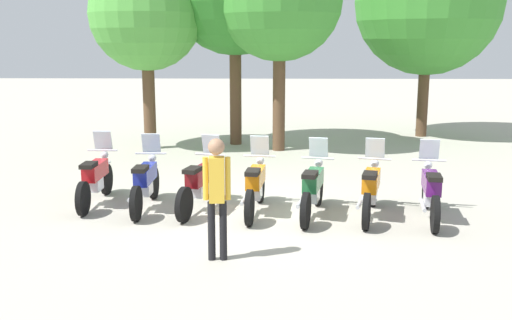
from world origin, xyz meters
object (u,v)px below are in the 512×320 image
object	(u,v)px
motorcycle_5	(371,189)
tree_0	(146,15)
motorcycle_6	(431,191)
person_0	(217,189)
motorcycle_0	(96,178)
motorcycle_3	(255,185)
motorcycle_1	(145,182)
motorcycle_4	(313,188)
tree_3	(428,2)
motorcycle_2	(200,183)

from	to	relation	value
motorcycle_5	tree_0	size ratio (longest dim) A/B	0.39
motorcycle_6	person_0	world-z (taller)	person_0
motorcycle_0	motorcycle_6	xyz separation A→B (m)	(6.32, -0.87, 0.00)
person_0	motorcycle_6	bearing A→B (deg)	-62.57
person_0	motorcycle_0	bearing A→B (deg)	38.98
motorcycle_3	motorcycle_1	bearing A→B (deg)	90.38
motorcycle_4	person_0	distance (m)	2.82
motorcycle_1	person_0	world-z (taller)	person_0
person_0	tree_3	size ratio (longest dim) A/B	0.27
motorcycle_2	tree_3	distance (m)	11.74
motorcycle_2	motorcycle_6	xyz separation A→B (m)	(4.21, -0.48, 0.00)
motorcycle_4	motorcycle_3	bearing A→B (deg)	93.11
person_0	tree_0	distance (m)	9.94
motorcycle_2	motorcycle_5	bearing A→B (deg)	-81.85
motorcycle_0	motorcycle_6	bearing A→B (deg)	-97.46
tree_0	motorcycle_6	bearing A→B (deg)	-47.19
motorcycle_1	motorcycle_5	distance (m)	4.24
motorcycle_1	tree_0	xyz separation A→B (m)	(-1.20, 6.43, 3.39)
motorcycle_4	motorcycle_6	bearing A→B (deg)	-81.60
motorcycle_3	tree_0	distance (m)	8.16
motorcycle_1	tree_0	size ratio (longest dim) A/B	0.39
motorcycle_5	tree_3	distance (m)	10.66
person_0	tree_0	size ratio (longest dim) A/B	0.33
tree_0	tree_3	xyz separation A→B (m)	(8.69, 2.52, 0.50)
motorcycle_4	person_0	xyz separation A→B (m)	(-1.55, -2.29, 0.56)
motorcycle_0	tree_3	distance (m)	12.76
motorcycle_4	motorcycle_6	distance (m)	2.11
motorcycle_1	tree_0	bearing A→B (deg)	11.18
motorcycle_4	tree_3	distance (m)	11.00
motorcycle_5	tree_3	xyz separation A→B (m)	(3.27, 9.37, 3.89)
motorcycle_3	motorcycle_5	size ratio (longest dim) A/B	1.02
motorcycle_1	person_0	xyz separation A→B (m)	(1.61, -2.68, 0.56)
motorcycle_1	motorcycle_2	bearing A→B (deg)	-93.36
tree_0	motorcycle_0	bearing A→B (deg)	-88.64
motorcycle_1	tree_3	xyz separation A→B (m)	(7.49, 8.94, 3.89)
motorcycle_4	motorcycle_6	world-z (taller)	same
motorcycle_5	motorcycle_0	bearing A→B (deg)	96.42
motorcycle_3	motorcycle_6	bearing A→B (deg)	-89.94
motorcycle_2	motorcycle_4	world-z (taller)	same
motorcycle_3	tree_3	size ratio (longest dim) A/B	0.32
motorcycle_0	motorcycle_3	size ratio (longest dim) A/B	1.00
motorcycle_4	motorcycle_2	bearing A→B (deg)	94.08
motorcycle_0	person_0	world-z (taller)	person_0
motorcycle_3	motorcycle_2	bearing A→B (deg)	88.51
motorcycle_1	person_0	bearing A→B (deg)	-148.34
motorcycle_2	tree_3	bearing A→B (deg)	-21.01
tree_0	person_0	bearing A→B (deg)	-72.84
motorcycle_0	motorcycle_4	xyz separation A→B (m)	(4.22, -0.71, 0.00)
motorcycle_1	motorcycle_6	world-z (taller)	same
motorcycle_0	tree_0	bearing A→B (deg)	1.70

